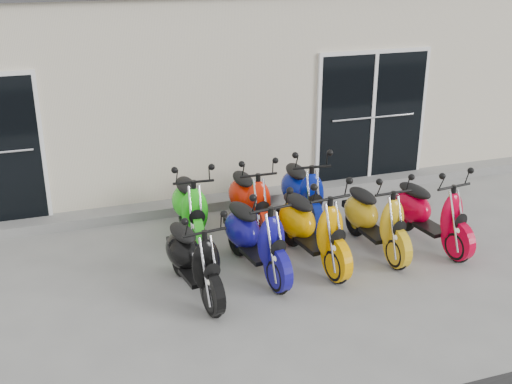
% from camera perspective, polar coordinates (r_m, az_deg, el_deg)
% --- Properties ---
extents(ground, '(80.00, 80.00, 0.00)m').
position_cam_1_polar(ground, '(8.56, 1.31, -6.07)').
color(ground, gray).
rests_on(ground, ground).
extents(building, '(14.00, 6.00, 3.20)m').
position_cam_1_polar(building, '(12.82, -6.82, 10.71)').
color(building, beige).
rests_on(building, ground).
extents(front_step, '(14.00, 0.40, 0.15)m').
position_cam_1_polar(front_step, '(10.28, -2.57, -0.77)').
color(front_step, gray).
rests_on(front_step, ground).
extents(door_left, '(1.07, 0.08, 2.22)m').
position_cam_1_polar(door_left, '(9.69, -21.46, 3.77)').
color(door_left, black).
rests_on(door_left, front_step).
extents(door_right, '(2.02, 0.08, 2.22)m').
position_cam_1_polar(door_right, '(11.01, 10.27, 6.92)').
color(door_right, black).
rests_on(door_right, front_step).
extents(scooter_front_black, '(0.80, 1.68, 1.20)m').
position_cam_1_polar(scooter_front_black, '(7.55, -5.60, -5.06)').
color(scooter_front_black, black).
rests_on(scooter_front_black, ground).
extents(scooter_front_blue, '(0.86, 1.78, 1.27)m').
position_cam_1_polar(scooter_front_blue, '(7.99, -0.03, -3.12)').
color(scooter_front_blue, navy).
rests_on(scooter_front_blue, ground).
extents(scooter_front_orange_a, '(0.84, 1.82, 1.30)m').
position_cam_1_polar(scooter_front_orange_a, '(8.26, 5.05, -2.23)').
color(scooter_front_orange_a, '#F19E00').
rests_on(scooter_front_orange_a, ground).
extents(scooter_front_orange_b, '(0.66, 1.68, 1.22)m').
position_cam_1_polar(scooter_front_orange_b, '(8.71, 10.61, -1.53)').
color(scooter_front_orange_b, gold).
rests_on(scooter_front_orange_b, ground).
extents(scooter_front_red, '(0.81, 1.73, 1.23)m').
position_cam_1_polar(scooter_front_red, '(9.05, 15.33, -1.01)').
color(scooter_front_red, '#C30023').
rests_on(scooter_front_red, ground).
extents(scooter_back_green, '(0.74, 1.75, 1.26)m').
position_cam_1_polar(scooter_back_green, '(8.91, -5.91, -0.60)').
color(scooter_back_green, '#25D319').
rests_on(scooter_back_green, ground).
extents(scooter_back_red, '(0.64, 1.69, 1.24)m').
position_cam_1_polar(scooter_back_red, '(9.15, -0.54, 0.04)').
color(scooter_back_red, red).
rests_on(scooter_back_red, ground).
extents(scooter_back_blue, '(0.83, 1.81, 1.29)m').
position_cam_1_polar(scooter_back_blue, '(9.37, 4.19, 0.70)').
color(scooter_back_blue, '#07168A').
rests_on(scooter_back_blue, ground).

